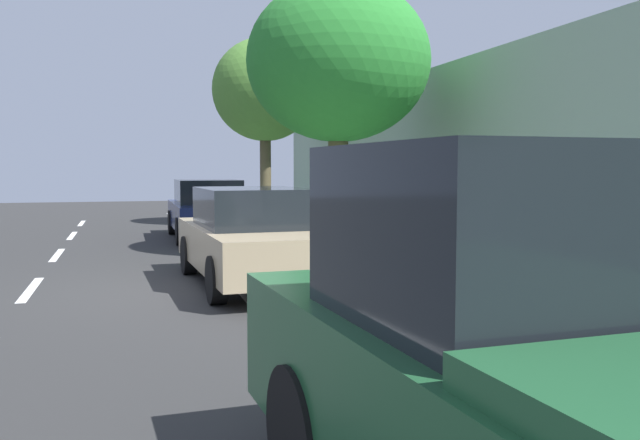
{
  "coord_description": "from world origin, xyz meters",
  "views": [
    {
      "loc": [
        -1.28,
        -10.42,
        1.85
      ],
      "look_at": [
        0.46,
        -4.29,
        1.35
      ],
      "focal_mm": 38.35,
      "sensor_mm": 36.0,
      "label": 1
    }
  ],
  "objects_px": {
    "bicycle_at_curb": "(412,321)",
    "street_tree_mid_block": "(338,62)",
    "cyclist_with_backpack": "(457,253)",
    "street_tree_far_end": "(265,90)",
    "fire_hydrant": "(264,214)",
    "parked_sedan_dark_blue_mid": "(208,209)",
    "parked_sedan_tan_second": "(252,237)"
  },
  "relations": [
    {
      "from": "street_tree_mid_block",
      "to": "fire_hydrant",
      "type": "height_order",
      "value": "street_tree_mid_block"
    },
    {
      "from": "bicycle_at_curb",
      "to": "parked_sedan_tan_second",
      "type": "bearing_deg",
      "value": 98.88
    },
    {
      "from": "bicycle_at_curb",
      "to": "cyclist_with_backpack",
      "type": "height_order",
      "value": "cyclist_with_backpack"
    },
    {
      "from": "parked_sedan_tan_second",
      "to": "fire_hydrant",
      "type": "bearing_deg",
      "value": 77.44
    },
    {
      "from": "bicycle_at_curb",
      "to": "street_tree_mid_block",
      "type": "height_order",
      "value": "street_tree_mid_block"
    },
    {
      "from": "cyclist_with_backpack",
      "to": "street_tree_far_end",
      "type": "height_order",
      "value": "street_tree_far_end"
    },
    {
      "from": "parked_sedan_tan_second",
      "to": "bicycle_at_curb",
      "type": "bearing_deg",
      "value": -81.12
    },
    {
      "from": "bicycle_at_curb",
      "to": "street_tree_far_end",
      "type": "relative_size",
      "value": 0.25
    },
    {
      "from": "cyclist_with_backpack",
      "to": "street_tree_far_end",
      "type": "xyz_separation_m",
      "value": [
        1.44,
        15.82,
        3.17
      ]
    },
    {
      "from": "street_tree_mid_block",
      "to": "street_tree_far_end",
      "type": "bearing_deg",
      "value": 90.0
    },
    {
      "from": "parked_sedan_dark_blue_mid",
      "to": "street_tree_mid_block",
      "type": "bearing_deg",
      "value": -61.1
    },
    {
      "from": "bicycle_at_curb",
      "to": "street_tree_far_end",
      "type": "distance_m",
      "value": 15.93
    },
    {
      "from": "parked_sedan_tan_second",
      "to": "parked_sedan_dark_blue_mid",
      "type": "bearing_deg",
      "value": 88.94
    },
    {
      "from": "street_tree_mid_block",
      "to": "fire_hydrant",
      "type": "relative_size",
      "value": 6.57
    },
    {
      "from": "fire_hydrant",
      "to": "parked_sedan_dark_blue_mid",
      "type": "bearing_deg",
      "value": -177.1
    },
    {
      "from": "parked_sedan_tan_second",
      "to": "street_tree_far_end",
      "type": "bearing_deg",
      "value": 77.55
    },
    {
      "from": "bicycle_at_curb",
      "to": "street_tree_mid_block",
      "type": "bearing_deg",
      "value": 77.79
    },
    {
      "from": "street_tree_far_end",
      "to": "street_tree_mid_block",
      "type": "bearing_deg",
      "value": -90.0
    },
    {
      "from": "cyclist_with_backpack",
      "to": "street_tree_far_end",
      "type": "relative_size",
      "value": 0.31
    },
    {
      "from": "parked_sedan_tan_second",
      "to": "street_tree_far_end",
      "type": "xyz_separation_m",
      "value": [
        2.38,
        10.77,
        3.49
      ]
    },
    {
      "from": "bicycle_at_curb",
      "to": "fire_hydrant",
      "type": "distance_m",
      "value": 11.86
    },
    {
      "from": "bicycle_at_curb",
      "to": "parked_sedan_dark_blue_mid",
      "type": "bearing_deg",
      "value": 92.84
    },
    {
      "from": "parked_sedan_tan_second",
      "to": "street_tree_mid_block",
      "type": "distance_m",
      "value": 5.08
    },
    {
      "from": "parked_sedan_tan_second",
      "to": "street_tree_mid_block",
      "type": "height_order",
      "value": "street_tree_mid_block"
    },
    {
      "from": "cyclist_with_backpack",
      "to": "fire_hydrant",
      "type": "xyz_separation_m",
      "value": [
        0.67,
        12.28,
        -0.49
      ]
    },
    {
      "from": "street_tree_mid_block",
      "to": "fire_hydrant",
      "type": "distance_m",
      "value": 5.42
    },
    {
      "from": "parked_sedan_tan_second",
      "to": "bicycle_at_curb",
      "type": "xyz_separation_m",
      "value": [
        0.72,
        -4.59,
        -0.38
      ]
    },
    {
      "from": "parked_sedan_dark_blue_mid",
      "to": "cyclist_with_backpack",
      "type": "xyz_separation_m",
      "value": [
        0.81,
        -12.21,
        0.33
      ]
    },
    {
      "from": "parked_sedan_dark_blue_mid",
      "to": "parked_sedan_tan_second",
      "type": "bearing_deg",
      "value": -91.06
    },
    {
      "from": "parked_sedan_tan_second",
      "to": "street_tree_far_end",
      "type": "height_order",
      "value": "street_tree_far_end"
    },
    {
      "from": "street_tree_far_end",
      "to": "cyclist_with_backpack",
      "type": "bearing_deg",
      "value": -95.2
    },
    {
      "from": "parked_sedan_tan_second",
      "to": "bicycle_at_curb",
      "type": "relative_size",
      "value": 3.07
    }
  ]
}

